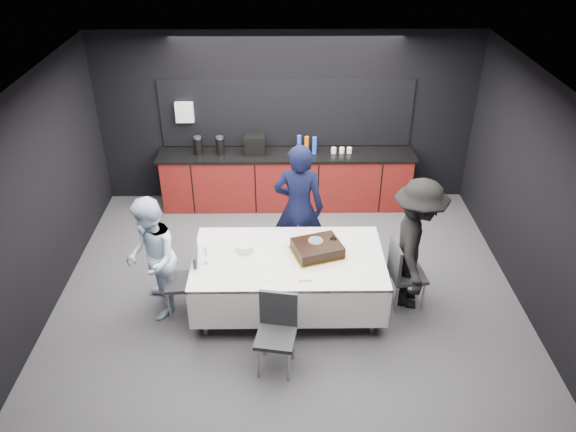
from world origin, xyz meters
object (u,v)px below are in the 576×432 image
object	(u,v)px
chair_left	(188,276)
cake_assembly	(317,248)
person_center	(299,208)
person_right	(416,245)
champagne_flute	(205,253)
person_left	(152,259)
chair_right	(402,270)
chair_near	(277,327)
party_table	(288,266)
plate_stack	(245,248)

from	to	relation	value
chair_left	cake_assembly	bearing A→B (deg)	4.38
person_center	person_right	size ratio (longest dim) A/B	1.06
champagne_flute	person_right	distance (m)	2.56
champagne_flute	chair_left	size ratio (longest dim) A/B	0.24
person_left	chair_right	bearing A→B (deg)	77.05
chair_near	person_right	xyz separation A→B (m)	(1.70, 1.06, 0.34)
chair_left	person_left	size ratio (longest dim) A/B	0.58
chair_right	chair_left	bearing A→B (deg)	-177.92
party_table	person_left	world-z (taller)	person_left
plate_stack	party_table	bearing A→B (deg)	-12.92
party_table	person_center	bearing A→B (deg)	80.67
plate_stack	champagne_flute	size ratio (longest dim) A/B	0.97
party_table	chair_left	distance (m)	1.23
cake_assembly	chair_near	bearing A→B (deg)	-115.46
cake_assembly	chair_near	distance (m)	1.18
plate_stack	chair_right	bearing A→B (deg)	-2.45
plate_stack	chair_right	xyz separation A→B (m)	(1.96, -0.08, -0.30)
party_table	person_right	xyz separation A→B (m)	(1.56, 0.09, 0.23)
party_table	chair_right	distance (m)	1.42
party_table	chair_near	size ratio (longest dim) A/B	2.51
chair_near	person_center	bearing A→B (deg)	81.32
chair_near	chair_right	bearing A→B (deg)	32.86
champagne_flute	chair_near	distance (m)	1.26
cake_assembly	person_left	world-z (taller)	person_left
plate_stack	champagne_flute	distance (m)	0.53
chair_right	person_center	xyz separation A→B (m)	(-1.27, 0.86, 0.39)
chair_right	cake_assembly	bearing A→B (deg)	178.66
chair_near	person_left	bearing A→B (deg)	148.87
cake_assembly	champagne_flute	distance (m)	1.36
party_table	plate_stack	size ratio (longest dim) A/B	10.63
person_left	person_center	bearing A→B (deg)	103.36
chair_left	person_left	xyz separation A→B (m)	(-0.42, 0.00, 0.26)
cake_assembly	person_center	size ratio (longest dim) A/B	0.39
person_right	chair_near	bearing A→B (deg)	131.85
party_table	champagne_flute	distance (m)	1.04
plate_stack	chair_right	world-z (taller)	chair_right
plate_stack	person_center	bearing A→B (deg)	48.67
chair_near	person_right	bearing A→B (deg)	31.93
chair_left	person_right	bearing A→B (deg)	3.03
cake_assembly	person_center	xyz separation A→B (m)	(-0.21, 0.84, 0.07)
champagne_flute	chair_left	xyz separation A→B (m)	(-0.24, 0.08, -0.40)
party_table	chair_right	xyz separation A→B (m)	(1.42, 0.04, -0.11)
party_table	chair_left	bearing A→B (deg)	-177.37
chair_right	person_center	distance (m)	1.59
party_table	person_left	size ratio (longest dim) A/B	1.46
champagne_flute	person_left	world-z (taller)	person_left
cake_assembly	champagne_flute	xyz separation A→B (m)	(-1.34, -0.20, 0.08)
party_table	person_left	bearing A→B (deg)	-178.14
plate_stack	person_left	world-z (taller)	person_left
plate_stack	chair_left	distance (m)	0.77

